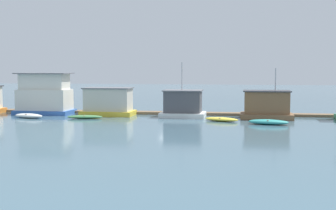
{
  "coord_description": "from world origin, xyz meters",
  "views": [
    {
      "loc": [
        8.32,
        -52.44,
        5.62
      ],
      "look_at": [
        0.0,
        -1.0,
        1.4
      ],
      "focal_mm": 50.0,
      "sensor_mm": 36.0,
      "label": 1
    }
  ],
  "objects_px": {
    "mooring_post_centre": "(101,107)",
    "houseboat_brown": "(267,105)",
    "mooring_post_near_right": "(43,105)",
    "houseboat_yellow": "(108,102)",
    "houseboat_blue": "(45,95)",
    "dinghy_green": "(85,117)",
    "houseboat_white": "(183,104)",
    "dinghy_white": "(29,116)",
    "dinghy_teal": "(268,122)",
    "dinghy_yellow": "(221,119)"
  },
  "relations": [
    {
      "from": "mooring_post_centre",
      "to": "houseboat_brown",
      "type": "bearing_deg",
      "value": -5.85
    },
    {
      "from": "mooring_post_near_right",
      "to": "houseboat_yellow",
      "type": "bearing_deg",
      "value": -8.74
    },
    {
      "from": "mooring_post_centre",
      "to": "houseboat_blue",
      "type": "bearing_deg",
      "value": -172.62
    },
    {
      "from": "houseboat_blue",
      "to": "mooring_post_centre",
      "type": "relative_size",
      "value": 4.14
    },
    {
      "from": "dinghy_green",
      "to": "houseboat_white",
      "type": "bearing_deg",
      "value": 18.9
    },
    {
      "from": "houseboat_white",
      "to": "dinghy_white",
      "type": "distance_m",
      "value": 17.22
    },
    {
      "from": "houseboat_white",
      "to": "dinghy_teal",
      "type": "bearing_deg",
      "value": -31.99
    },
    {
      "from": "houseboat_white",
      "to": "houseboat_brown",
      "type": "distance_m",
      "value": 9.26
    },
    {
      "from": "houseboat_white",
      "to": "mooring_post_centre",
      "type": "distance_m",
      "value": 10.29
    },
    {
      "from": "houseboat_yellow",
      "to": "houseboat_white",
      "type": "relative_size",
      "value": 0.97
    },
    {
      "from": "dinghy_white",
      "to": "dinghy_green",
      "type": "relative_size",
      "value": 0.94
    },
    {
      "from": "houseboat_yellow",
      "to": "dinghy_yellow",
      "type": "distance_m",
      "value": 14.0
    },
    {
      "from": "houseboat_brown",
      "to": "houseboat_blue",
      "type": "bearing_deg",
      "value": 177.56
    },
    {
      "from": "houseboat_white",
      "to": "dinghy_yellow",
      "type": "height_order",
      "value": "houseboat_white"
    },
    {
      "from": "dinghy_white",
      "to": "dinghy_teal",
      "type": "xyz_separation_m",
      "value": [
        25.92,
        -1.84,
        0.0
      ]
    },
    {
      "from": "dinghy_teal",
      "to": "dinghy_yellow",
      "type": "bearing_deg",
      "value": 156.21
    },
    {
      "from": "houseboat_yellow",
      "to": "dinghy_green",
      "type": "relative_size",
      "value": 1.52
    },
    {
      "from": "houseboat_white",
      "to": "dinghy_yellow",
      "type": "relative_size",
      "value": 1.6
    },
    {
      "from": "houseboat_blue",
      "to": "houseboat_white",
      "type": "height_order",
      "value": "houseboat_white"
    },
    {
      "from": "houseboat_white",
      "to": "dinghy_green",
      "type": "distance_m",
      "value": 11.03
    },
    {
      "from": "dinghy_green",
      "to": "dinghy_yellow",
      "type": "xyz_separation_m",
      "value": [
        14.89,
        -0.13,
        0.01
      ]
    },
    {
      "from": "dinghy_white",
      "to": "dinghy_teal",
      "type": "bearing_deg",
      "value": -4.05
    },
    {
      "from": "dinghy_white",
      "to": "mooring_post_near_right",
      "type": "height_order",
      "value": "mooring_post_near_right"
    },
    {
      "from": "houseboat_blue",
      "to": "mooring_post_centre",
      "type": "distance_m",
      "value": 6.96
    },
    {
      "from": "houseboat_yellow",
      "to": "mooring_post_centre",
      "type": "height_order",
      "value": "houseboat_yellow"
    },
    {
      "from": "dinghy_yellow",
      "to": "dinghy_green",
      "type": "bearing_deg",
      "value": 179.5
    },
    {
      "from": "houseboat_blue",
      "to": "dinghy_teal",
      "type": "bearing_deg",
      "value": -14.0
    },
    {
      "from": "houseboat_brown",
      "to": "dinghy_teal",
      "type": "xyz_separation_m",
      "value": [
        -0.06,
        -5.39,
        -1.19
      ]
    },
    {
      "from": "dinghy_green",
      "to": "mooring_post_near_right",
      "type": "distance_m",
      "value": 8.82
    },
    {
      "from": "houseboat_white",
      "to": "mooring_post_centre",
      "type": "relative_size",
      "value": 3.82
    },
    {
      "from": "dinghy_green",
      "to": "mooring_post_centre",
      "type": "distance_m",
      "value": 5.23
    },
    {
      "from": "houseboat_blue",
      "to": "dinghy_green",
      "type": "distance_m",
      "value": 8.08
    },
    {
      "from": "houseboat_white",
      "to": "dinghy_white",
      "type": "bearing_deg",
      "value": -166.86
    },
    {
      "from": "houseboat_white",
      "to": "dinghy_green",
      "type": "bearing_deg",
      "value": -161.1
    },
    {
      "from": "dinghy_green",
      "to": "mooring_post_near_right",
      "type": "height_order",
      "value": "mooring_post_near_right"
    },
    {
      "from": "dinghy_white",
      "to": "mooring_post_near_right",
      "type": "bearing_deg",
      "value": 97.65
    },
    {
      "from": "dinghy_white",
      "to": "mooring_post_centre",
      "type": "distance_m",
      "value": 8.63
    },
    {
      "from": "dinghy_green",
      "to": "houseboat_yellow",
      "type": "bearing_deg",
      "value": 68.3
    },
    {
      "from": "houseboat_yellow",
      "to": "dinghy_teal",
      "type": "relative_size",
      "value": 1.49
    },
    {
      "from": "houseboat_blue",
      "to": "dinghy_teal",
      "type": "distance_m",
      "value": 26.96
    },
    {
      "from": "houseboat_brown",
      "to": "dinghy_teal",
      "type": "bearing_deg",
      "value": -90.61
    },
    {
      "from": "houseboat_blue",
      "to": "dinghy_green",
      "type": "height_order",
      "value": "houseboat_blue"
    },
    {
      "from": "mooring_post_centre",
      "to": "dinghy_teal",
      "type": "bearing_deg",
      "value": -20.89
    },
    {
      "from": "houseboat_yellow",
      "to": "houseboat_blue",
      "type": "bearing_deg",
      "value": 176.79
    },
    {
      "from": "houseboat_brown",
      "to": "mooring_post_centre",
      "type": "height_order",
      "value": "houseboat_brown"
    },
    {
      "from": "houseboat_brown",
      "to": "dinghy_teal",
      "type": "relative_size",
      "value": 1.38
    },
    {
      "from": "dinghy_white",
      "to": "dinghy_teal",
      "type": "height_order",
      "value": "dinghy_teal"
    },
    {
      "from": "dinghy_white",
      "to": "houseboat_yellow",
      "type": "bearing_deg",
      "value": 28.1
    },
    {
      "from": "houseboat_white",
      "to": "dinghy_yellow",
      "type": "xyz_separation_m",
      "value": [
        4.52,
        -3.68,
        -1.2
      ]
    },
    {
      "from": "dinghy_teal",
      "to": "mooring_post_near_right",
      "type": "bearing_deg",
      "value": 164.54
    }
  ]
}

